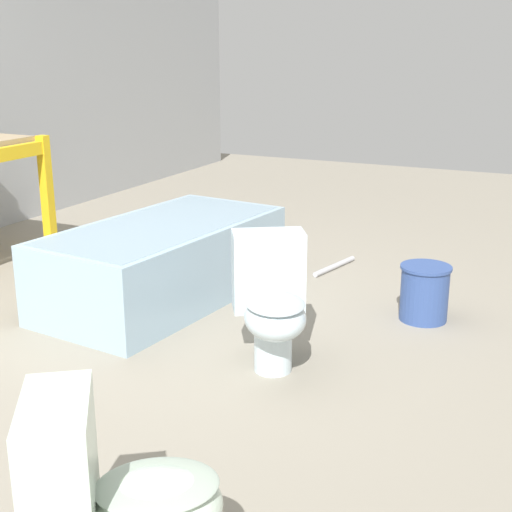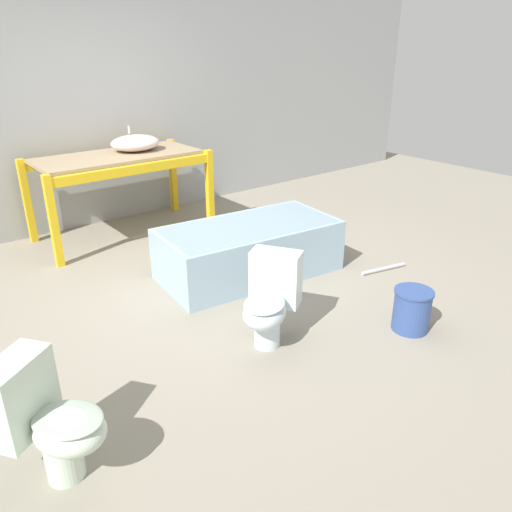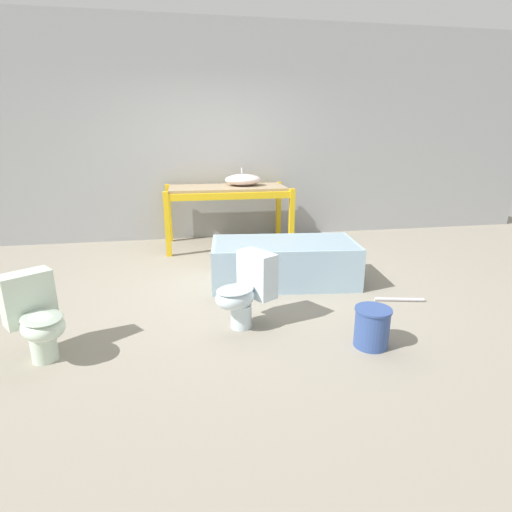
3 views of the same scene
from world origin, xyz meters
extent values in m
plane|color=gray|center=(0.00, 0.00, 0.00)|extent=(12.00, 12.00, 0.00)
cube|color=#9EA0A3|center=(0.00, 2.19, 1.60)|extent=(10.80, 0.08, 3.20)
cube|color=yellow|center=(-0.73, 1.20, 0.44)|extent=(0.07, 0.07, 0.88)
cube|color=yellow|center=(0.99, 1.20, 0.44)|extent=(0.07, 0.07, 0.88)
cube|color=yellow|center=(-0.73, 2.01, 0.44)|extent=(0.07, 0.07, 0.88)
cube|color=yellow|center=(0.99, 2.01, 0.44)|extent=(0.07, 0.07, 0.88)
cube|color=yellow|center=(0.13, 1.20, 0.80)|extent=(1.72, 0.06, 0.09)
cube|color=yellow|center=(0.13, 2.01, 0.80)|extent=(1.72, 0.06, 0.09)
cube|color=#998466|center=(0.13, 1.60, 0.86)|extent=(1.65, 0.74, 0.04)
ellipsoid|color=silver|center=(0.37, 1.66, 0.96)|extent=(0.53, 0.45, 0.17)
cylinder|color=silver|center=(0.37, 1.79, 1.09)|extent=(0.02, 0.02, 0.08)
cube|color=#99B7CC|center=(0.57, -0.05, 0.23)|extent=(1.66, 0.95, 0.47)
cube|color=#829CAD|center=(0.57, -0.05, 0.37)|extent=(1.57, 0.86, 0.19)
cylinder|color=silver|center=(-1.57, -1.33, 0.10)|extent=(0.18, 0.18, 0.21)
ellipsoid|color=silver|center=(-1.53, -1.38, 0.29)|extent=(0.44, 0.46, 0.20)
ellipsoid|color=#A3B3A3|center=(-1.53, -1.38, 0.36)|extent=(0.42, 0.43, 0.03)
cube|color=silver|center=(-1.68, -1.17, 0.44)|extent=(0.38, 0.35, 0.39)
cylinder|color=silver|center=(-0.06, -1.06, 0.10)|extent=(0.18, 0.18, 0.21)
ellipsoid|color=silver|center=(-0.12, -1.10, 0.29)|extent=(0.45, 0.43, 0.20)
ellipsoid|color=#9FAFB7|center=(-0.12, -1.10, 0.36)|extent=(0.43, 0.41, 0.03)
cube|color=silver|center=(0.09, -0.96, 0.44)|extent=(0.33, 0.39, 0.39)
cylinder|color=#334C8C|center=(0.90, -1.56, 0.16)|extent=(0.27, 0.27, 0.32)
cylinder|color=#334C8C|center=(0.90, -1.56, 0.31)|extent=(0.29, 0.29, 0.02)
cylinder|color=#B7B7BC|center=(1.57, -0.80, 0.02)|extent=(0.48, 0.14, 0.04)
camera|label=1|loc=(-2.91, -2.33, 1.51)|focal=50.00mm
camera|label=2|loc=(-1.99, -3.33, 1.97)|focal=35.00mm
camera|label=3|loc=(-0.50, -4.17, 1.60)|focal=28.00mm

